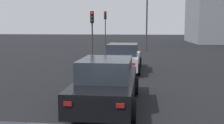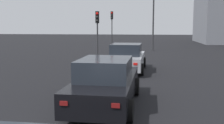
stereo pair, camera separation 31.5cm
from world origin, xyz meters
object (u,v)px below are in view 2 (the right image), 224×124
(traffic_light_near_right, at_px, (97,25))
(street_lamp_kerbside, at_px, (153,10))
(car_silver_lead, at_px, (127,58))
(traffic_light_near_left, at_px, (112,22))
(car_black_second, at_px, (106,83))

(traffic_light_near_right, bearing_deg, street_lamp_kerbside, 145.20)
(street_lamp_kerbside, bearing_deg, car_silver_lead, 172.91)
(traffic_light_near_left, distance_m, street_lamp_kerbside, 5.48)
(traffic_light_near_right, bearing_deg, traffic_light_near_left, 174.88)
(traffic_light_near_left, bearing_deg, street_lamp_kerbside, 60.43)
(car_silver_lead, xyz_separation_m, car_black_second, (-6.95, 0.09, -0.01))
(car_silver_lead, height_order, traffic_light_near_right, traffic_light_near_right)
(traffic_light_near_left, height_order, traffic_light_near_right, traffic_light_near_left)
(car_black_second, xyz_separation_m, traffic_light_near_right, (12.11, 2.61, 1.92))
(car_silver_lead, bearing_deg, car_black_second, -179.38)
(traffic_light_near_left, xyz_separation_m, street_lamp_kerbside, (-2.50, -4.72, 1.22))
(car_silver_lead, height_order, street_lamp_kerbside, street_lamp_kerbside)
(car_black_second, relative_size, street_lamp_kerbside, 0.65)
(car_silver_lead, bearing_deg, traffic_light_near_right, 28.97)
(traffic_light_near_left, bearing_deg, car_silver_lead, 9.12)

